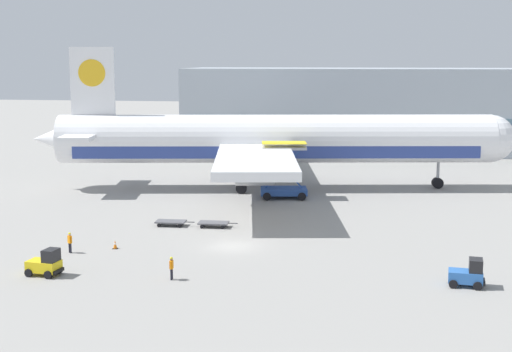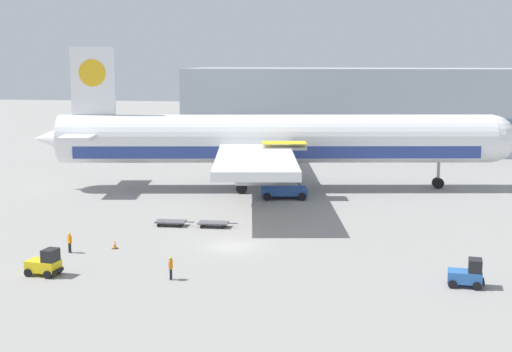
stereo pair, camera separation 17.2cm
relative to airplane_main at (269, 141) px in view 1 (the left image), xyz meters
name	(u,v)px [view 1 (the left image)]	position (x,y,z in m)	size (l,w,h in m)	color
ground_plane	(233,246)	(0.75, -27.41, -5.84)	(400.00, 400.00, 0.00)	gray
terminal_building	(449,110)	(25.24, 40.44, 1.15)	(90.00, 18.20, 14.00)	#9EA8B2
airplane_main	(269,141)	(0.00, 0.00, 0.00)	(57.72, 48.66, 17.00)	white
scissor_lift_loader	(284,177)	(2.46, -5.67, -3.49)	(5.63, 4.11, 6.35)	#284C99
baggage_tug_foreground	(468,274)	(18.91, -35.30, -4.96)	(2.58, 1.85, 2.00)	#2D66B7
baggage_tug_mid	(46,264)	(-11.16, -37.51, -4.96)	(2.62, 1.93, 2.00)	yellow
baggage_dolly_lead	(171,222)	(-6.43, -20.98, -5.45)	(3.73, 1.60, 0.48)	#56565B
baggage_dolly_second	(214,223)	(-2.33, -20.86, -5.45)	(3.73, 1.60, 0.48)	#56565B
ground_crew_near	(70,241)	(-11.94, -31.46, -4.84)	(0.48, 0.39, 1.71)	black
ground_crew_far	(171,266)	(-1.83, -37.07, -4.85)	(0.23, 0.57, 1.69)	black
traffic_cone_near	(115,244)	(-8.77, -29.65, -5.48)	(0.40, 0.40, 0.73)	black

